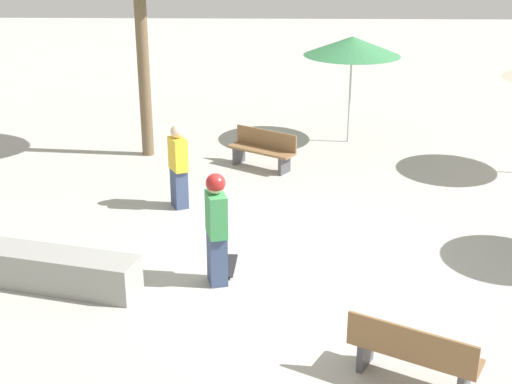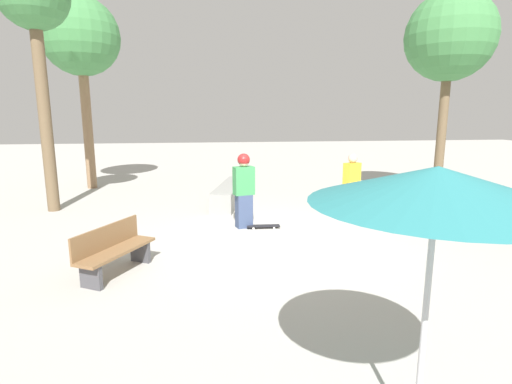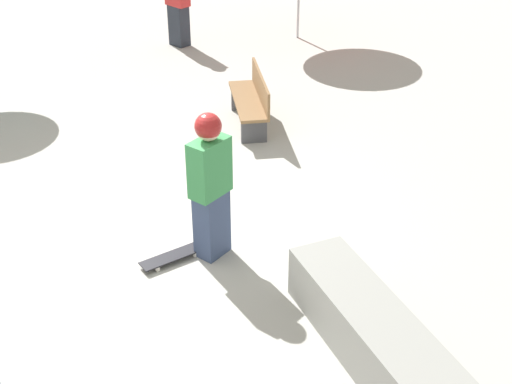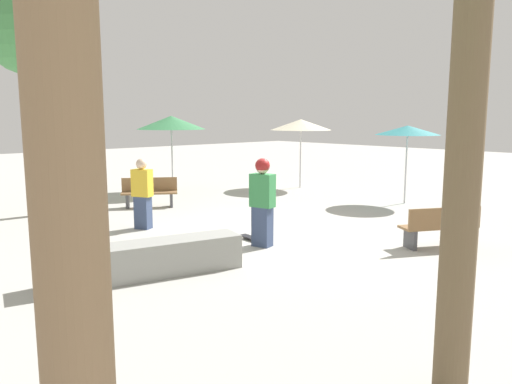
{
  "view_description": "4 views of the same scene",
  "coord_description": "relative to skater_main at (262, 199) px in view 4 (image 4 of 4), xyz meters",
  "views": [
    {
      "loc": [
        0.15,
        10.29,
        5.36
      ],
      "look_at": [
        0.4,
        0.15,
        1.41
      ],
      "focal_mm": 50.0,
      "sensor_mm": 36.0,
      "label": 1
    },
    {
      "loc": [
        -8.36,
        1.41,
        2.74
      ],
      "look_at": [
        0.58,
        0.2,
        0.95
      ],
      "focal_mm": 28.0,
      "sensor_mm": 36.0,
      "label": 2
    },
    {
      "loc": [
        6.81,
        -3.35,
        4.93
      ],
      "look_at": [
        1.17,
        0.95,
        0.73
      ],
      "focal_mm": 50.0,
      "sensor_mm": 36.0,
      "label": 3
    },
    {
      "loc": [
        7.82,
        7.67,
        2.65
      ],
      "look_at": [
        1.21,
        0.47,
        1.15
      ],
      "focal_mm": 35.0,
      "sensor_mm": 36.0,
      "label": 4
    }
  ],
  "objects": [
    {
      "name": "skateboard",
      "position": [
        -0.16,
        -0.45,
        -0.92
      ],
      "size": [
        0.24,
        0.81,
        0.07
      ],
      "rotation": [
        0.0,
        0.0,
        4.66
      ],
      "color": "black",
      "rests_on": "ground_plane"
    },
    {
      "name": "concrete_ledge",
      "position": [
        2.74,
        0.14,
        -0.68
      ],
      "size": [
        3.25,
        1.38,
        0.58
      ],
      "rotation": [
        0.0,
        0.0,
        2.89
      ],
      "color": "gray",
      "rests_on": "ground_plane"
    },
    {
      "name": "shade_umbrella_green",
      "position": [
        -2.74,
        -7.5,
        1.44
      ],
      "size": [
        2.36,
        2.36,
        2.64
      ],
      "color": "#B7B7BC",
      "rests_on": "ground_plane"
    },
    {
      "name": "shade_umbrella_teal",
      "position": [
        -6.66,
        -0.74,
        1.24
      ],
      "size": [
        1.9,
        1.9,
        2.36
      ],
      "color": "#B7B7BC",
      "rests_on": "ground_plane"
    },
    {
      "name": "bystander_far",
      "position": [
        0.97,
        -3.08,
        -0.14
      ],
      "size": [
        0.43,
        0.52,
        1.66
      ],
      "rotation": [
        0.0,
        0.0,
        2.04
      ],
      "color": "#38476B",
      "rests_on": "ground_plane"
    },
    {
      "name": "bench_far",
      "position": [
        -0.62,
        -5.47,
        -0.55
      ],
      "size": [
        1.58,
        1.25,
        0.85
      ],
      "rotation": [
        0.0,
        0.0,
        5.7
      ],
      "color": "#47474C",
      "rests_on": "ground_plane"
    },
    {
      "name": "skater_main",
      "position": [
        0.0,
        0.0,
        0.0
      ],
      "size": [
        0.38,
        0.53,
        1.81
      ],
      "rotation": [
        0.0,
        0.0,
        4.97
      ],
      "color": "#38476B",
      "rests_on": "ground_plane"
    },
    {
      "name": "shade_umbrella_cream",
      "position": [
        -6.83,
        -5.2,
        1.35
      ],
      "size": [
        2.24,
        2.24,
        2.52
      ],
      "color": "#B7B7BC",
      "rests_on": "ground_plane"
    },
    {
      "name": "palm_tree_right",
      "position": [
        2.14,
        -6.35,
        3.93
      ],
      "size": [
        2.59,
        2.59,
        6.25
      ],
      "color": "brown",
      "rests_on": "ground_plane"
    },
    {
      "name": "bench_near",
      "position": [
        -2.56,
        2.52,
        -0.55
      ],
      "size": [
        1.61,
        1.16,
        0.85
      ],
      "rotation": [
        0.0,
        0.0,
        2.64
      ],
      "color": "#47474C",
      "rests_on": "ground_plane"
    },
    {
      "name": "ground_plane",
      "position": [
        -1.0,
        -0.44,
        -0.97
      ],
      "size": [
        60.0,
        60.0,
        0.0
      ],
      "primitive_type": "plane",
      "color": "#B2AFA8"
    }
  ]
}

